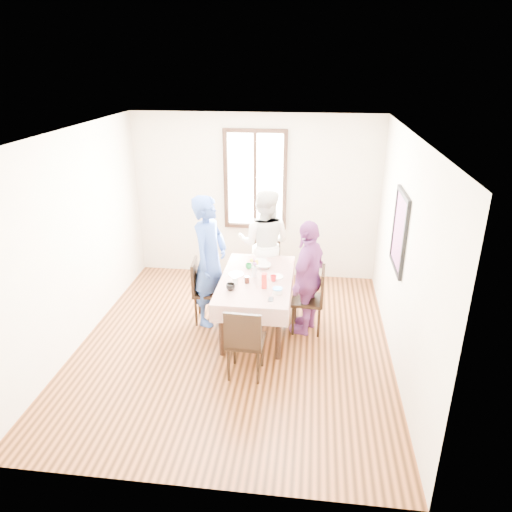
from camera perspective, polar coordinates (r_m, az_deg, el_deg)
name	(u,v)px	position (r m, az deg, el deg)	size (l,w,h in m)	color
ground	(234,344)	(6.29, -2.63, -10.58)	(4.50, 4.50, 0.00)	black
back_wall	(255,198)	(7.78, -0.07, 7.03)	(4.00, 4.00, 0.00)	beige
right_wall	(404,256)	(5.69, 17.39, -0.05)	(4.50, 4.50, 0.00)	beige
window_frame	(255,180)	(7.68, -0.09, 9.15)	(1.02, 0.06, 1.62)	black
window_pane	(255,180)	(7.69, -0.08, 9.17)	(0.90, 0.02, 1.50)	white
art_poster	(400,231)	(5.90, 16.96, 2.87)	(0.04, 0.76, 0.96)	red
dining_table	(256,304)	(6.45, 0.05, -5.78)	(0.82, 1.50, 0.75)	black
tablecloth	(256,278)	(6.28, 0.06, -2.72)	(0.94, 1.62, 0.01)	#4F0900
chair_left	(209,291)	(6.64, -5.69, -4.22)	(0.42, 0.42, 0.91)	black
chair_right	(307,300)	(6.42, 6.22, -5.27)	(0.42, 0.42, 0.91)	black
chair_far	(264,268)	(7.34, 1.03, -1.40)	(0.42, 0.42, 0.91)	black
chair_near	(246,340)	(5.53, -1.26, -10.13)	(0.42, 0.42, 0.91)	black
person_left	(209,261)	(6.45, -5.69, -0.59)	(0.67, 0.44, 1.83)	#2D4B9A
person_far	(265,244)	(7.17, 1.04, 1.45)	(0.83, 0.65, 1.71)	white
person_right	(307,277)	(6.27, 6.18, -2.57)	(0.92, 0.39, 1.58)	#7E377C
mug_black	(231,287)	(5.94, -3.09, -3.75)	(0.12, 0.12, 0.09)	black
mug_flag	(273,278)	(6.18, 2.10, -2.71)	(0.09, 0.09, 0.08)	red
mug_green	(249,266)	(6.54, -0.89, -1.23)	(0.09, 0.09, 0.07)	#0C7226
serving_bowl	(264,266)	(6.58, 0.92, -1.20)	(0.21, 0.21, 0.05)	white
juice_carton	(264,281)	(5.97, 0.99, -3.01)	(0.06, 0.06, 0.20)	red
butter_tub	(278,291)	(5.87, 2.61, -4.27)	(0.12, 0.12, 0.06)	white
jam_jar	(247,280)	(6.12, -1.12, -2.88)	(0.07, 0.07, 0.09)	black
drinking_glass	(235,281)	(6.09, -2.53, -2.99)	(0.07, 0.07, 0.10)	silver
smartphone	(271,299)	(5.73, 1.80, -5.25)	(0.06, 0.12, 0.01)	black
flower_vase	(254,272)	(6.29, -0.22, -1.93)	(0.07, 0.07, 0.14)	silver
plate_left	(236,274)	(6.37, -2.44, -2.22)	(0.20, 0.20, 0.01)	white
plate_right	(276,277)	(6.31, 2.43, -2.49)	(0.20, 0.20, 0.01)	white
plate_far	(261,261)	(6.79, 0.55, -0.59)	(0.20, 0.20, 0.01)	white
butter_lid	(278,289)	(5.85, 2.62, -3.95)	(0.12, 0.12, 0.01)	blue
flower_bunch	(254,264)	(6.24, -0.22, -0.94)	(0.09, 0.09, 0.10)	yellow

